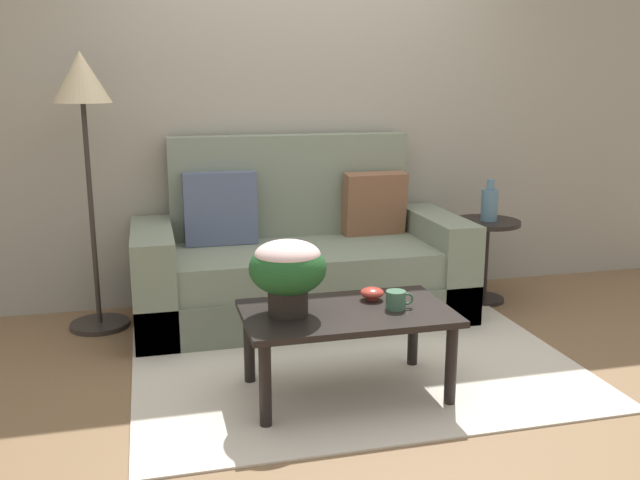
{
  "coord_description": "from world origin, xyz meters",
  "views": [
    {
      "loc": [
        -1.03,
        -3.41,
        1.49
      ],
      "look_at": [
        -0.13,
        0.13,
        0.64
      ],
      "focal_mm": 38.61,
      "sensor_mm": 36.0,
      "label": 1
    }
  ],
  "objects_px": {
    "couch": "(299,264)",
    "side_table": "(485,246)",
    "coffee_table": "(347,322)",
    "snack_bowl": "(372,293)",
    "table_vase": "(490,204)",
    "coffee_mug": "(396,300)",
    "potted_plant": "(288,268)",
    "floor_lamp": "(83,109)"
  },
  "relations": [
    {
      "from": "coffee_table",
      "to": "coffee_mug",
      "type": "distance_m",
      "value": 0.26
    },
    {
      "from": "coffee_table",
      "to": "potted_plant",
      "type": "bearing_deg",
      "value": 175.76
    },
    {
      "from": "coffee_mug",
      "to": "couch",
      "type": "bearing_deg",
      "value": 99.21
    },
    {
      "from": "potted_plant",
      "to": "floor_lamp",
      "type": "bearing_deg",
      "value": 126.99
    },
    {
      "from": "couch",
      "to": "potted_plant",
      "type": "distance_m",
      "value": 1.26
    },
    {
      "from": "snack_bowl",
      "to": "coffee_table",
      "type": "bearing_deg",
      "value": -143.85
    },
    {
      "from": "side_table",
      "to": "floor_lamp",
      "type": "relative_size",
      "value": 0.34
    },
    {
      "from": "couch",
      "to": "coffee_mug",
      "type": "distance_m",
      "value": 1.26
    },
    {
      "from": "potted_plant",
      "to": "couch",
      "type": "bearing_deg",
      "value": 75.0
    },
    {
      "from": "table_vase",
      "to": "snack_bowl",
      "type": "bearing_deg",
      "value": -138.67
    },
    {
      "from": "table_vase",
      "to": "coffee_mug",
      "type": "bearing_deg",
      "value": -132.83
    },
    {
      "from": "coffee_table",
      "to": "table_vase",
      "type": "bearing_deg",
      "value": 40.73
    },
    {
      "from": "couch",
      "to": "snack_bowl",
      "type": "distance_m",
      "value": 1.09
    },
    {
      "from": "side_table",
      "to": "floor_lamp",
      "type": "bearing_deg",
      "value": 177.54
    },
    {
      "from": "coffee_mug",
      "to": "snack_bowl",
      "type": "bearing_deg",
      "value": 113.48
    },
    {
      "from": "floor_lamp",
      "to": "snack_bowl",
      "type": "height_order",
      "value": "floor_lamp"
    },
    {
      "from": "couch",
      "to": "side_table",
      "type": "height_order",
      "value": "couch"
    },
    {
      "from": "side_table",
      "to": "table_vase",
      "type": "distance_m",
      "value": 0.29
    },
    {
      "from": "snack_bowl",
      "to": "coffee_mug",
      "type": "bearing_deg",
      "value": -66.52
    },
    {
      "from": "coffee_table",
      "to": "snack_bowl",
      "type": "distance_m",
      "value": 0.23
    },
    {
      "from": "coffee_table",
      "to": "snack_bowl",
      "type": "xyz_separation_m",
      "value": [
        0.17,
        0.12,
        0.09
      ]
    },
    {
      "from": "side_table",
      "to": "floor_lamp",
      "type": "xyz_separation_m",
      "value": [
        -2.54,
        0.11,
        0.94
      ]
    },
    {
      "from": "snack_bowl",
      "to": "floor_lamp",
      "type": "bearing_deg",
      "value": 140.38
    },
    {
      "from": "coffee_table",
      "to": "potted_plant",
      "type": "height_order",
      "value": "potted_plant"
    },
    {
      "from": "floor_lamp",
      "to": "potted_plant",
      "type": "xyz_separation_m",
      "value": [
        0.94,
        -1.25,
        -0.68
      ]
    },
    {
      "from": "coffee_mug",
      "to": "side_table",
      "type": "bearing_deg",
      "value": 47.7
    },
    {
      "from": "couch",
      "to": "coffee_mug",
      "type": "xyz_separation_m",
      "value": [
        0.2,
        -1.23,
        0.13
      ]
    },
    {
      "from": "side_table",
      "to": "coffee_mug",
      "type": "distance_m",
      "value": 1.62
    },
    {
      "from": "snack_bowl",
      "to": "table_vase",
      "type": "distance_m",
      "value": 1.57
    },
    {
      "from": "floor_lamp",
      "to": "table_vase",
      "type": "height_order",
      "value": "floor_lamp"
    },
    {
      "from": "potted_plant",
      "to": "coffee_mug",
      "type": "xyz_separation_m",
      "value": [
        0.51,
        -0.06,
        -0.18
      ]
    },
    {
      "from": "potted_plant",
      "to": "snack_bowl",
      "type": "bearing_deg",
      "value": 12.65
    },
    {
      "from": "coffee_table",
      "to": "floor_lamp",
      "type": "relative_size",
      "value": 0.6
    },
    {
      "from": "couch",
      "to": "potted_plant",
      "type": "bearing_deg",
      "value": -105.0
    },
    {
      "from": "potted_plant",
      "to": "snack_bowl",
      "type": "height_order",
      "value": "potted_plant"
    },
    {
      "from": "table_vase",
      "to": "side_table",
      "type": "bearing_deg",
      "value": 131.46
    },
    {
      "from": "couch",
      "to": "coffee_table",
      "type": "relative_size",
      "value": 2.09
    },
    {
      "from": "couch",
      "to": "coffee_mug",
      "type": "bearing_deg",
      "value": -80.79
    },
    {
      "from": "couch",
      "to": "table_vase",
      "type": "distance_m",
      "value": 1.34
    },
    {
      "from": "coffee_table",
      "to": "potted_plant",
      "type": "relative_size",
      "value": 2.75
    },
    {
      "from": "coffee_table",
      "to": "coffee_mug",
      "type": "xyz_separation_m",
      "value": [
        0.23,
        -0.04,
        0.1
      ]
    },
    {
      "from": "floor_lamp",
      "to": "table_vase",
      "type": "xyz_separation_m",
      "value": [
        2.55,
        -0.12,
        -0.65
      ]
    }
  ]
}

